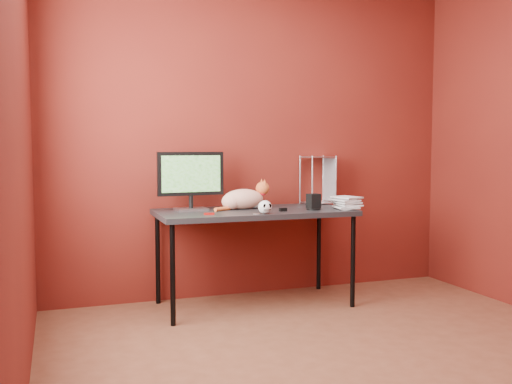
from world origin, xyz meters
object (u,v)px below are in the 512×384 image
object	(u,v)px
skull_mug	(265,207)
speaker	(313,202)
cat	(244,199)
book_stack	(338,139)
monitor	(191,178)
desk	(254,216)

from	to	relation	value
skull_mug	speaker	distance (m)	0.46
cat	skull_mug	distance (m)	0.37
speaker	book_stack	distance (m)	0.53
cat	speaker	xyz separation A→B (m)	(0.49, -0.24, -0.02)
speaker	book_stack	xyz separation A→B (m)	(0.20, -0.01, 0.49)
monitor	speaker	bearing A→B (deg)	-20.58
cat	skull_mug	world-z (taller)	cat
cat	skull_mug	xyz separation A→B (m)	(0.04, -0.37, -0.03)
monitor	cat	bearing A→B (deg)	-8.10
monitor	skull_mug	bearing A→B (deg)	-45.01
desk	skull_mug	distance (m)	0.30
monitor	book_stack	bearing A→B (deg)	-17.98
monitor	skull_mug	xyz separation A→B (m)	(0.46, -0.40, -0.20)
desk	speaker	xyz separation A→B (m)	(0.43, -0.15, 0.11)
desk	monitor	xyz separation A→B (m)	(-0.47, 0.12, 0.30)
desk	cat	bearing A→B (deg)	122.62
book_stack	skull_mug	bearing A→B (deg)	-169.47
skull_mug	book_stack	xyz separation A→B (m)	(0.64, 0.12, 0.50)
cat	book_stack	size ratio (longest dim) A/B	0.44
cat	book_stack	world-z (taller)	book_stack
desk	monitor	size ratio (longest dim) A/B	2.90
desk	speaker	bearing A→B (deg)	-19.52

